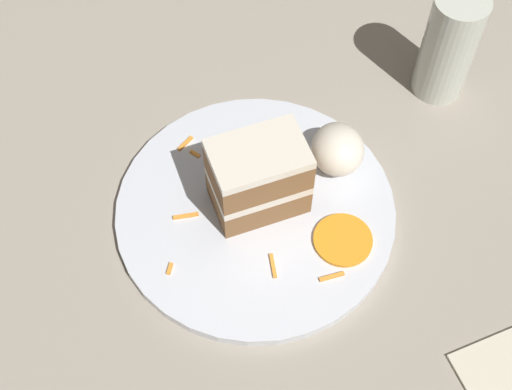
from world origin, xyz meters
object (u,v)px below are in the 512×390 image
Objects in this scene: cake_slice at (258,177)px; plate at (256,214)px; drinking_glass at (447,52)px; cream_dollop at (338,149)px; orange_garnish at (343,240)px.

plate is at bearing 149.00° from cake_slice.
drinking_glass reaches higher than plate.
plate is 0.06m from cake_slice.
drinking_glass is (-0.15, 0.25, 0.05)m from plate.
cake_slice is at bearing -60.14° from drinking_glass.
cake_slice reaches higher than cream_dollop.
drinking_glass is at bearing 121.58° from plate.
cake_slice is 1.72× the size of orange_garnish.
orange_garnish is (0.05, 0.09, 0.01)m from plate.
cream_dollop is at bearing -55.66° from drinking_glass.
cake_slice is 0.10m from cream_dollop.
plate is 0.10m from orange_garnish.
orange_garnish is 0.45× the size of drinking_glass.
cream_dollop is 0.18m from drinking_glass.
orange_garnish is (0.10, -0.01, -0.02)m from cream_dollop.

